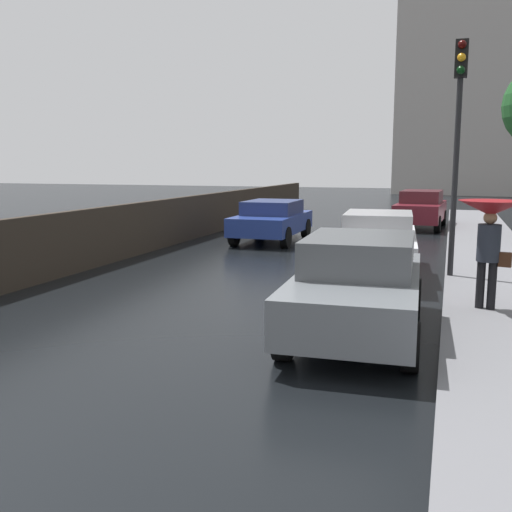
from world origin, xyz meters
The scene contains 6 objects.
car_blue_near_kerb centered at (-1.51, 15.87, 0.72)m, with size 1.92×4.03×1.35m.
car_grey_far_ahead centered at (2.80, 6.13, 0.76)m, with size 1.97×4.33×1.48m.
car_white_behind_camera centered at (2.52, 10.95, 0.74)m, with size 2.01×4.50×1.46m.
car_maroon_far_lane centered at (2.93, 21.69, 0.78)m, with size 1.95×4.33×1.49m.
pedestrian_with_umbrella_far centered at (4.68, 7.85, 1.59)m, with size 1.03×1.03×1.81m.
traffic_light centered at (4.11, 10.74, 3.51)m, with size 0.26×0.39×4.92m.
Camera 1 is at (4.04, -2.40, 2.55)m, focal length 40.81 mm.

